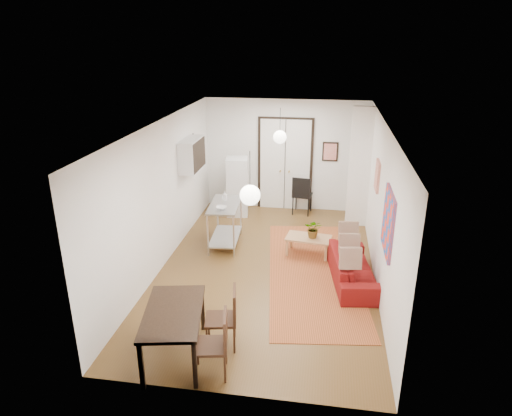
# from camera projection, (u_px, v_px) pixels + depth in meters

# --- Properties ---
(floor) EXTENTS (7.00, 7.00, 0.00)m
(floor) POSITION_uv_depth(u_px,v_px,m) (267.00, 268.00, 9.20)
(floor) COLOR brown
(floor) RESTS_ON ground
(ceiling) EXTENTS (4.20, 7.00, 0.02)m
(ceiling) POSITION_uv_depth(u_px,v_px,m) (269.00, 125.00, 8.17)
(ceiling) COLOR silver
(ceiling) RESTS_ON wall_back
(wall_back) EXTENTS (4.20, 0.02, 2.90)m
(wall_back) POSITION_uv_depth(u_px,v_px,m) (285.00, 155.00, 11.91)
(wall_back) COLOR white
(wall_back) RESTS_ON floor
(wall_front) EXTENTS (4.20, 0.02, 2.90)m
(wall_front) POSITION_uv_depth(u_px,v_px,m) (229.00, 299.00, 5.46)
(wall_front) COLOR white
(wall_front) RESTS_ON floor
(wall_left) EXTENTS (0.02, 7.00, 2.90)m
(wall_left) POSITION_uv_depth(u_px,v_px,m) (162.00, 195.00, 8.99)
(wall_left) COLOR white
(wall_left) RESTS_ON floor
(wall_right) EXTENTS (0.02, 7.00, 2.90)m
(wall_right) POSITION_uv_depth(u_px,v_px,m) (381.00, 207.00, 8.38)
(wall_right) COLOR white
(wall_right) RESTS_ON floor
(double_doors) EXTENTS (1.44, 0.06, 2.50)m
(double_doors) POSITION_uv_depth(u_px,v_px,m) (285.00, 165.00, 11.96)
(double_doors) COLOR silver
(double_doors) RESTS_ON wall_back
(stub_partition) EXTENTS (0.50, 0.10, 2.90)m
(stub_partition) POSITION_uv_depth(u_px,v_px,m) (360.00, 168.00, 10.77)
(stub_partition) COLOR white
(stub_partition) RESTS_ON floor
(wall_cabinet) EXTENTS (0.35, 1.00, 0.70)m
(wall_cabinet) POSITION_uv_depth(u_px,v_px,m) (192.00, 154.00, 10.19)
(wall_cabinet) COLOR white
(wall_cabinet) RESTS_ON wall_left
(painting_popart) EXTENTS (0.05, 1.00, 1.00)m
(painting_popart) POSITION_uv_depth(u_px,v_px,m) (388.00, 222.00, 7.16)
(painting_popart) COLOR red
(painting_popart) RESTS_ON wall_right
(painting_abstract) EXTENTS (0.05, 0.50, 0.60)m
(painting_abstract) POSITION_uv_depth(u_px,v_px,m) (377.00, 176.00, 9.00)
(painting_abstract) COLOR beige
(painting_abstract) RESTS_ON wall_right
(poster_back) EXTENTS (0.40, 0.03, 0.50)m
(poster_back) POSITION_uv_depth(u_px,v_px,m) (330.00, 152.00, 11.67)
(poster_back) COLOR red
(poster_back) RESTS_ON wall_back
(print_left) EXTENTS (0.03, 0.44, 0.54)m
(print_left) POSITION_uv_depth(u_px,v_px,m) (192.00, 147.00, 10.65)
(print_left) COLOR #93643D
(print_left) RESTS_ON wall_left
(pendant_back) EXTENTS (0.30, 0.30, 0.80)m
(pendant_back) POSITION_uv_depth(u_px,v_px,m) (280.00, 137.00, 10.24)
(pendant_back) COLOR white
(pendant_back) RESTS_ON ceiling
(pendant_front) EXTENTS (0.30, 0.30, 0.80)m
(pendant_front) POSITION_uv_depth(u_px,v_px,m) (250.00, 195.00, 6.55)
(pendant_front) COLOR white
(pendant_front) RESTS_ON ceiling
(kilim_rug) EXTENTS (2.25, 4.72, 0.01)m
(kilim_rug) POSITION_uv_depth(u_px,v_px,m) (313.00, 272.00, 9.04)
(kilim_rug) COLOR #AA522A
(kilim_rug) RESTS_ON floor
(sofa) EXTENTS (1.00, 1.98, 0.55)m
(sofa) POSITION_uv_depth(u_px,v_px,m) (353.00, 268.00, 8.63)
(sofa) COLOR maroon
(sofa) RESTS_ON floor
(coffee_table) EXTENTS (0.99, 0.63, 0.41)m
(coffee_table) POSITION_uv_depth(u_px,v_px,m) (308.00, 239.00, 9.63)
(coffee_table) COLOR #AB8351
(coffee_table) RESTS_ON floor
(potted_plant) EXTENTS (0.40, 0.36, 0.40)m
(potted_plant) POSITION_uv_depth(u_px,v_px,m) (314.00, 229.00, 9.53)
(potted_plant) COLOR #33642D
(potted_plant) RESTS_ON coffee_table
(kitchen_counter) EXTENTS (0.70, 1.29, 0.96)m
(kitchen_counter) POSITION_uv_depth(u_px,v_px,m) (225.00, 218.00, 10.02)
(kitchen_counter) COLOR silver
(kitchen_counter) RESTS_ON floor
(bowl) EXTENTS (0.24, 0.24, 0.06)m
(bowl) POSITION_uv_depth(u_px,v_px,m) (222.00, 208.00, 9.61)
(bowl) COLOR beige
(bowl) RESTS_ON kitchen_counter
(soap_bottle) EXTENTS (0.10, 0.10, 0.20)m
(soap_bottle) POSITION_uv_depth(u_px,v_px,m) (225.00, 196.00, 10.10)
(soap_bottle) COLOR teal
(soap_bottle) RESTS_ON kitchen_counter
(fridge) EXTENTS (0.60, 0.60, 1.51)m
(fridge) POSITION_uv_depth(u_px,v_px,m) (237.00, 187.00, 11.68)
(fridge) COLOR white
(fridge) RESTS_ON floor
(dining_table) EXTENTS (1.04, 1.52, 0.77)m
(dining_table) POSITION_uv_depth(u_px,v_px,m) (173.00, 316.00, 6.44)
(dining_table) COLOR black
(dining_table) RESTS_ON floor
(dining_chair_near) EXTENTS (0.53, 0.69, 0.96)m
(dining_chair_near) POSITION_uv_depth(u_px,v_px,m) (222.00, 310.00, 6.81)
(dining_chair_near) COLOR #391E12
(dining_chair_near) RESTS_ON floor
(dining_chair_far) EXTENTS (0.53, 0.69, 0.96)m
(dining_chair_far) POSITION_uv_depth(u_px,v_px,m) (212.00, 336.00, 6.24)
(dining_chair_far) COLOR #391E12
(dining_chair_far) RESTS_ON floor
(black_side_chair) EXTENTS (0.53, 0.53, 1.02)m
(black_side_chair) POSITION_uv_depth(u_px,v_px,m) (303.00, 190.00, 11.91)
(black_side_chair) COLOR black
(black_side_chair) RESTS_ON floor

